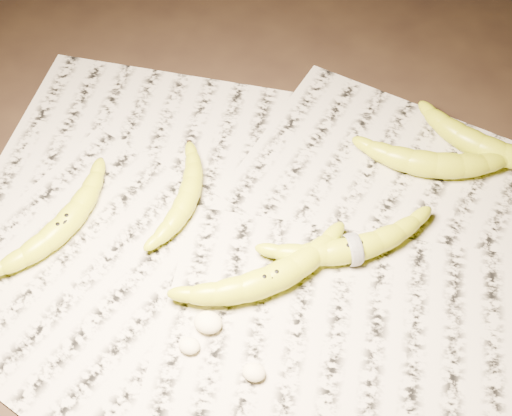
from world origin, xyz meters
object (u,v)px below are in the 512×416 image
(banana_center, at_px, (270,279))
(banana_upper_b, at_px, (481,145))
(banana_upper_a, at_px, (436,163))
(banana_left_b, at_px, (187,196))
(banana_left_a, at_px, (63,224))
(banana_taped, at_px, (353,248))

(banana_center, height_order, banana_upper_b, same)
(banana_upper_a, bearing_deg, banana_left_b, -163.56)
(banana_center, height_order, banana_upper_a, same)
(banana_upper_a, bearing_deg, banana_upper_b, 33.74)
(banana_upper_a, distance_m, banana_upper_b, 0.08)
(banana_left_b, height_order, banana_center, banana_center)
(banana_upper_b, bearing_deg, banana_upper_a, -121.01)
(banana_left_a, height_order, banana_left_b, banana_left_a)
(banana_left_a, relative_size, banana_center, 0.94)
(banana_center, relative_size, banana_taped, 1.00)
(banana_taped, bearing_deg, banana_upper_a, 32.97)
(banana_upper_a, relative_size, banana_upper_b, 1.07)
(banana_center, distance_m, banana_upper_b, 0.40)
(banana_upper_a, height_order, banana_upper_b, same)
(banana_left_b, height_order, banana_upper_a, banana_upper_a)
(banana_left_a, bearing_deg, banana_upper_b, -43.19)
(banana_left_a, distance_m, banana_center, 0.30)
(banana_left_b, relative_size, banana_upper_b, 0.86)
(banana_left_a, height_order, banana_upper_a, banana_upper_a)
(banana_center, xyz_separation_m, banana_upper_b, (0.24, 0.31, -0.00))
(banana_left_a, relative_size, banana_left_b, 1.24)
(banana_center, distance_m, banana_upper_a, 0.31)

